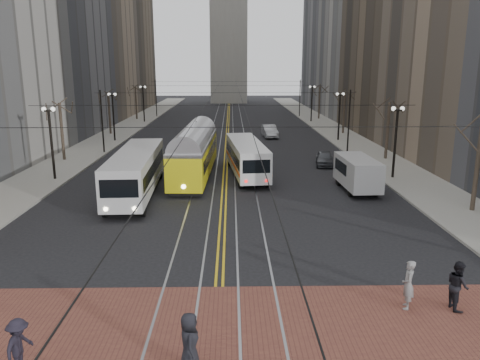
{
  "coord_description": "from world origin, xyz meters",
  "views": [
    {
      "loc": [
        0.54,
        -18.89,
        8.96
      ],
      "look_at": [
        1.0,
        5.54,
        3.0
      ],
      "focal_mm": 35.0,
      "sensor_mm": 36.0,
      "label": 1
    }
  ],
  "objects_px": {
    "pedestrian_a": "(190,343)",
    "transit_bus": "(136,173)",
    "cargo_van": "(357,174)",
    "sedan_silver": "(269,131)",
    "streetcar": "(195,157)",
    "pedestrian_c": "(458,285)",
    "sedan_grey": "(325,158)",
    "rear_bus": "(246,159)",
    "pedestrian_b": "(408,285)",
    "pedestrian_d": "(19,346)"
  },
  "relations": [
    {
      "from": "streetcar",
      "to": "rear_bus",
      "type": "height_order",
      "value": "streetcar"
    },
    {
      "from": "streetcar",
      "to": "transit_bus",
      "type": "bearing_deg",
      "value": -120.54
    },
    {
      "from": "rear_bus",
      "to": "sedan_grey",
      "type": "xyz_separation_m",
      "value": [
        7.38,
        3.91,
        -0.76
      ]
    },
    {
      "from": "pedestrian_a",
      "to": "sedan_silver",
      "type": "bearing_deg",
      "value": -14.64
    },
    {
      "from": "streetcar",
      "to": "rear_bus",
      "type": "bearing_deg",
      "value": 5.11
    },
    {
      "from": "cargo_van",
      "to": "pedestrian_c",
      "type": "height_order",
      "value": "cargo_van"
    },
    {
      "from": "sedan_grey",
      "to": "sedan_silver",
      "type": "distance_m",
      "value": 18.1
    },
    {
      "from": "cargo_van",
      "to": "sedan_silver",
      "type": "distance_m",
      "value": 27.17
    },
    {
      "from": "transit_bus",
      "to": "cargo_van",
      "type": "bearing_deg",
      "value": 0.65
    },
    {
      "from": "pedestrian_b",
      "to": "pedestrian_d",
      "type": "distance_m",
      "value": 13.45
    },
    {
      "from": "rear_bus",
      "to": "cargo_van",
      "type": "distance_m",
      "value": 9.52
    },
    {
      "from": "rear_bus",
      "to": "sedan_grey",
      "type": "bearing_deg",
      "value": 22.14
    },
    {
      "from": "rear_bus",
      "to": "pedestrian_b",
      "type": "relative_size",
      "value": 5.71
    },
    {
      "from": "transit_bus",
      "to": "cargo_van",
      "type": "height_order",
      "value": "transit_bus"
    },
    {
      "from": "transit_bus",
      "to": "sedan_silver",
      "type": "height_order",
      "value": "transit_bus"
    },
    {
      "from": "streetcar",
      "to": "rear_bus",
      "type": "xyz_separation_m",
      "value": [
        4.3,
        0.22,
        -0.24
      ]
    },
    {
      "from": "rear_bus",
      "to": "pedestrian_a",
      "type": "height_order",
      "value": "rear_bus"
    },
    {
      "from": "pedestrian_a",
      "to": "transit_bus",
      "type": "bearing_deg",
      "value": 8.1
    },
    {
      "from": "cargo_van",
      "to": "pedestrian_b",
      "type": "xyz_separation_m",
      "value": [
        -2.6,
        -17.23,
        -0.27
      ]
    },
    {
      "from": "pedestrian_c",
      "to": "pedestrian_a",
      "type": "bearing_deg",
      "value": 108.72
    },
    {
      "from": "sedan_grey",
      "to": "pedestrian_a",
      "type": "relative_size",
      "value": 2.06
    },
    {
      "from": "transit_bus",
      "to": "sedan_silver",
      "type": "xyz_separation_m",
      "value": [
        11.7,
        27.65,
        -0.78
      ]
    },
    {
      "from": "streetcar",
      "to": "pedestrian_a",
      "type": "distance_m",
      "value": 25.91
    },
    {
      "from": "pedestrian_c",
      "to": "cargo_van",
      "type": "bearing_deg",
      "value": -3.84
    },
    {
      "from": "pedestrian_b",
      "to": "pedestrian_d",
      "type": "bearing_deg",
      "value": -56.6
    },
    {
      "from": "cargo_van",
      "to": "sedan_grey",
      "type": "relative_size",
      "value": 1.43
    },
    {
      "from": "sedan_grey",
      "to": "pedestrian_c",
      "type": "distance_m",
      "value": 26.41
    },
    {
      "from": "streetcar",
      "to": "pedestrian_c",
      "type": "height_order",
      "value": "streetcar"
    },
    {
      "from": "rear_bus",
      "to": "pedestrian_a",
      "type": "distance_m",
      "value": 26.18
    },
    {
      "from": "streetcar",
      "to": "cargo_van",
      "type": "relative_size",
      "value": 2.53
    },
    {
      "from": "rear_bus",
      "to": "pedestrian_c",
      "type": "distance_m",
      "value": 23.63
    },
    {
      "from": "transit_bus",
      "to": "sedan_silver",
      "type": "distance_m",
      "value": 30.03
    },
    {
      "from": "streetcar",
      "to": "pedestrian_a",
      "type": "bearing_deg",
      "value": -83.94
    },
    {
      "from": "sedan_silver",
      "to": "pedestrian_b",
      "type": "xyz_separation_m",
      "value": [
        1.69,
        -44.05,
        0.19
      ]
    },
    {
      "from": "transit_bus",
      "to": "cargo_van",
      "type": "relative_size",
      "value": 2.24
    },
    {
      "from": "pedestrian_a",
      "to": "pedestrian_d",
      "type": "xyz_separation_m",
      "value": [
        -5.04,
        0.0,
        -0.06
      ]
    },
    {
      "from": "pedestrian_a",
      "to": "pedestrian_d",
      "type": "relative_size",
      "value": 1.07
    },
    {
      "from": "sedan_grey",
      "to": "pedestrian_d",
      "type": "xyz_separation_m",
      "value": [
        -14.95,
        -29.97,
        0.23
      ]
    },
    {
      "from": "transit_bus",
      "to": "cargo_van",
      "type": "distance_m",
      "value": 16.02
    },
    {
      "from": "transit_bus",
      "to": "streetcar",
      "type": "bearing_deg",
      "value": 55.0
    },
    {
      "from": "transit_bus",
      "to": "pedestrian_b",
      "type": "distance_m",
      "value": 21.19
    },
    {
      "from": "pedestrian_b",
      "to": "pedestrian_c",
      "type": "xyz_separation_m",
      "value": [
        1.85,
        -0.07,
        -0.0
      ]
    },
    {
      "from": "cargo_van",
      "to": "pedestrian_a",
      "type": "relative_size",
      "value": 2.95
    },
    {
      "from": "pedestrian_a",
      "to": "pedestrian_c",
      "type": "bearing_deg",
      "value": -77.16
    },
    {
      "from": "pedestrian_b",
      "to": "cargo_van",
      "type": "bearing_deg",
      "value": -170.86
    },
    {
      "from": "streetcar",
      "to": "rear_bus",
      "type": "distance_m",
      "value": 4.31
    },
    {
      "from": "cargo_van",
      "to": "pedestrian_c",
      "type": "relative_size",
      "value": 2.93
    },
    {
      "from": "sedan_silver",
      "to": "sedan_grey",
      "type": "bearing_deg",
      "value": -83.1
    },
    {
      "from": "sedan_silver",
      "to": "streetcar",
      "type": "bearing_deg",
      "value": -114.97
    },
    {
      "from": "pedestrian_c",
      "to": "sedan_grey",
      "type": "bearing_deg",
      "value": -1.69
    }
  ]
}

